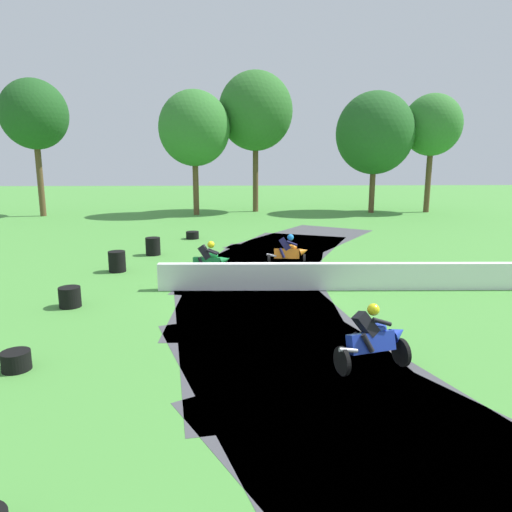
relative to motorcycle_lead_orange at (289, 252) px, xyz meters
name	(u,v)px	position (x,y,z in m)	size (l,w,h in m)	color
ground_plane	(255,289)	(-1.45, -3.10, -0.64)	(120.00, 120.00, 0.00)	#4C933D
track_asphalt	(293,289)	(-0.17, -3.14, -0.64)	(10.47, 30.81, 0.01)	#47474C
safety_barrier	(430,276)	(4.40, -3.26, -0.19)	(0.30, 18.16, 0.90)	white
motorcycle_lead_orange	(289,252)	(0.00, 0.00, 0.00)	(1.71, 0.91, 1.43)	black
motorcycle_chase_green	(209,261)	(-3.06, -1.59, 0.02)	(1.71, 0.84, 1.42)	black
motorcycle_trailing_blue	(374,339)	(0.82, -9.16, 0.00)	(1.68, 1.12, 1.43)	black
tire_stack_near	(192,235)	(-4.51, 7.09, -0.44)	(0.69, 0.69, 0.40)	black
tire_stack_mid_a	(153,246)	(-5.88, 2.78, -0.24)	(0.66, 0.66, 0.80)	black
tire_stack_mid_b	(117,261)	(-6.70, -0.36, -0.24)	(0.65, 0.65, 0.80)	black
tire_stack_far	(70,297)	(-6.99, -4.76, -0.34)	(0.63, 0.63, 0.60)	black
tire_stack_extra_a	(16,361)	(-6.63, -9.00, -0.44)	(0.59, 0.59, 0.40)	black
traffic_cone	(424,274)	(4.71, -2.05, -0.42)	(0.28, 0.28, 0.44)	orange
tree_far_left	(194,129)	(-5.26, 18.25, 5.83)	(5.33, 5.33, 9.30)	brown
tree_far_right	(432,125)	(13.25, 19.32, 6.17)	(4.55, 4.55, 9.24)	brown
tree_mid_rise	(34,115)	(-16.80, 17.80, 6.75)	(4.79, 4.79, 9.94)	brown
tree_behind_barrier	(256,111)	(-0.59, 20.28, 7.27)	(5.86, 5.86, 11.01)	brown
tree_distant	(375,133)	(8.69, 19.14, 5.56)	(6.05, 6.05, 9.39)	brown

